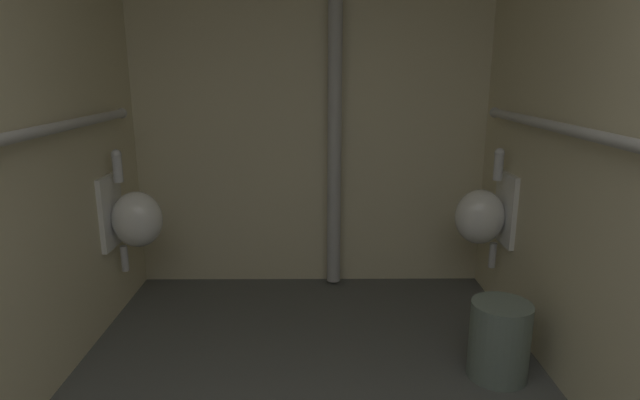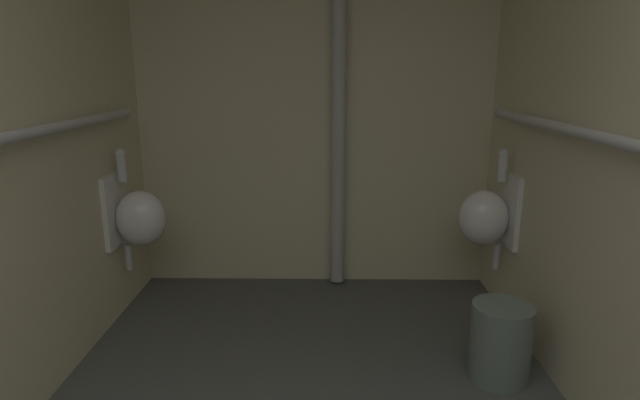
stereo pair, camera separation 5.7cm
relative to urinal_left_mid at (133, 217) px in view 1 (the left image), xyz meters
name	(u,v)px [view 1 (the left image)]	position (x,y,z in m)	size (l,w,h in m)	color
wall_back	(310,91)	(1.06, 0.59, 0.72)	(2.54, 0.06, 2.72)	beige
urinal_left_mid	(133,217)	(0.00, 0.00, 0.00)	(0.32, 0.30, 0.76)	white
urinal_right_mid	(483,215)	(2.13, 0.04, 0.00)	(0.32, 0.30, 0.76)	white
supply_pipe_right	(621,142)	(2.22, -1.13, 0.61)	(0.06, 2.81, 0.06)	#B2B2B2
standpipe_back_wall	(335,92)	(1.23, 0.48, 0.72)	(0.10, 0.10, 2.67)	#B2B2B2
waste_bin	(499,340)	(2.01, -0.69, -0.44)	(0.30, 0.30, 0.39)	slate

